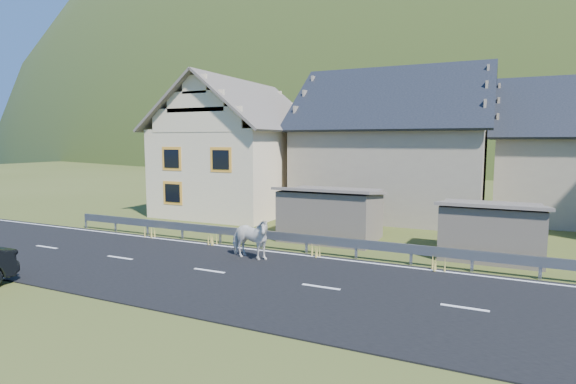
% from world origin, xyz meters
% --- Properties ---
extents(ground, '(160.00, 160.00, 0.00)m').
position_xyz_m(ground, '(0.00, 0.00, 0.00)').
color(ground, '#364314').
rests_on(ground, ground).
extents(road, '(60.00, 7.00, 0.04)m').
position_xyz_m(road, '(0.00, 0.00, 0.02)').
color(road, black).
rests_on(road, ground).
extents(lane_markings, '(60.00, 6.60, 0.01)m').
position_xyz_m(lane_markings, '(0.00, 0.00, 0.04)').
color(lane_markings, silver).
rests_on(lane_markings, road).
extents(guardrail, '(28.10, 0.09, 0.75)m').
position_xyz_m(guardrail, '(-0.00, 3.68, 0.56)').
color(guardrail, '#93969B').
rests_on(guardrail, ground).
extents(shed_left, '(4.30, 3.30, 2.40)m').
position_xyz_m(shed_left, '(-2.00, 6.50, 1.10)').
color(shed_left, '#6E6354').
rests_on(shed_left, ground).
extents(shed_right, '(3.80, 2.90, 2.20)m').
position_xyz_m(shed_right, '(4.50, 6.00, 1.00)').
color(shed_right, '#6E6354').
rests_on(shed_right, ground).
extents(house_cream, '(7.80, 9.80, 8.30)m').
position_xyz_m(house_cream, '(-10.00, 12.00, 4.36)').
color(house_cream, beige).
rests_on(house_cream, ground).
extents(house_stone_a, '(10.80, 9.80, 8.90)m').
position_xyz_m(house_stone_a, '(-1.00, 15.00, 4.63)').
color(house_stone_a, gray).
rests_on(house_stone_a, ground).
extents(mountain, '(440.00, 280.00, 260.00)m').
position_xyz_m(mountain, '(5.00, 180.00, -20.00)').
color(mountain, '#323F18').
rests_on(mountain, ground).
extents(conifer_patch, '(76.00, 50.00, 28.00)m').
position_xyz_m(conifer_patch, '(-55.00, 110.00, 6.00)').
color(conifer_patch, black).
rests_on(conifer_patch, ground).
extents(horse, '(1.05, 1.93, 1.55)m').
position_xyz_m(horse, '(-3.53, 1.91, 0.82)').
color(horse, silver).
rests_on(horse, road).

